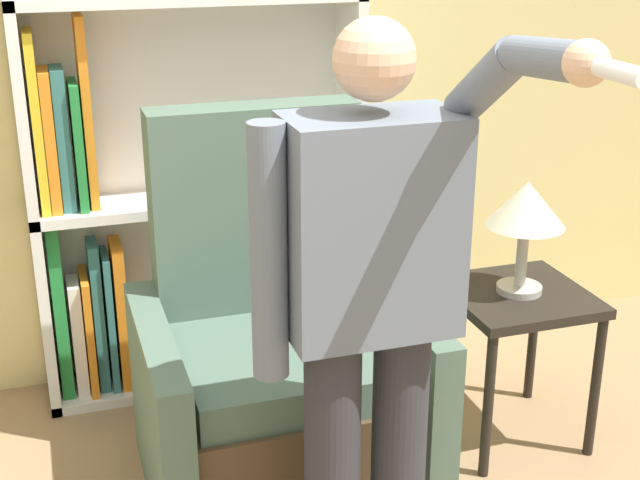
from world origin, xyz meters
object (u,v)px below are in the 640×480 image
armchair (277,374)px  bookcase (163,210)px  person_standing (370,304)px  table_lamp (526,210)px  side_table (517,315)px

armchair → bookcase: bearing=107.8°
person_standing → table_lamp: person_standing is taller
person_standing → side_table: person_standing is taller
table_lamp → side_table: bearing=26.6°
person_standing → side_table: bearing=38.4°
person_standing → bookcase: bearing=102.1°
person_standing → table_lamp: 1.05m
person_standing → table_lamp: (0.82, 0.65, -0.05)m
side_table → table_lamp: (-0.00, -0.00, 0.40)m
bookcase → table_lamp: bookcase is taller
bookcase → side_table: size_ratio=2.71×
person_standing → armchair: bearing=95.5°
armchair → person_standing: size_ratio=0.77×
bookcase → armchair: (0.25, -0.77, -0.37)m
bookcase → armchair: 0.88m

